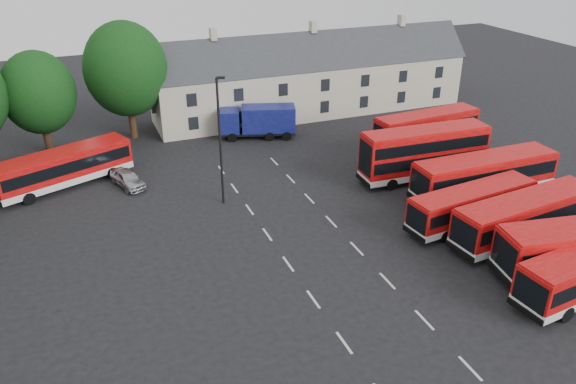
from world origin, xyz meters
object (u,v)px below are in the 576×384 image
at_px(silver_car, 128,179).
at_px(bus_dd_south, 424,151).
at_px(box_truck, 259,120).
at_px(lamppost, 220,139).

bearing_deg(silver_car, bus_dd_south, -36.86).
bearing_deg(box_truck, bus_dd_south, -38.66).
relative_size(silver_car, lamppost, 0.41).
bearing_deg(bus_dd_south, silver_car, 164.42).
height_order(bus_dd_south, lamppost, lamppost).
height_order(bus_dd_south, silver_car, bus_dd_south).
xyz_separation_m(bus_dd_south, silver_car, (-23.48, 7.72, -1.86)).
xyz_separation_m(box_truck, silver_car, (-13.84, -6.71, -1.12)).
xyz_separation_m(bus_dd_south, lamppost, (-16.92, 1.94, 2.80)).
relative_size(box_truck, silver_car, 1.90).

